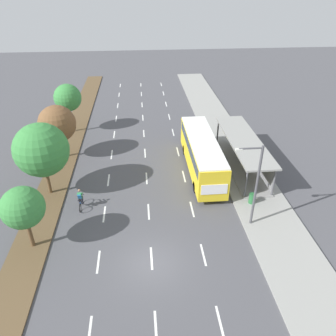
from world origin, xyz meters
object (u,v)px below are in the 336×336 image
(median_tree_fourth, at_px, (68,98))
(streetlight, at_px, (255,181))
(bus, at_px, (202,152))
(median_tree_nearest, at_px, (23,208))
(cyclist, at_px, (80,200))
(median_tree_second, at_px, (41,150))
(trash_bin, at_px, (252,198))
(median_tree_third, at_px, (57,124))
(bus_shelter, at_px, (245,150))

(median_tree_fourth, distance_m, streetlight, 24.22)
(bus, xyz_separation_m, streetlight, (2.17, -8.08, 1.82))
(median_tree_nearest, bearing_deg, bus, 33.97)
(cyclist, xyz_separation_m, median_tree_second, (-2.91, 2.24, 3.44))
(median_tree_second, xyz_separation_m, streetlight, (15.72, -5.49, -0.34))
(median_tree_nearest, bearing_deg, median_tree_fourth, 90.99)
(cyclist, relative_size, median_tree_nearest, 0.39)
(trash_bin, bearing_deg, median_tree_second, 169.75)
(cyclist, height_order, streetlight, streetlight)
(median_tree_fourth, bearing_deg, trash_bin, -43.17)
(median_tree_nearest, height_order, trash_bin, median_tree_nearest)
(bus, height_order, median_tree_fourth, median_tree_fourth)
(bus, relative_size, cyclist, 6.20)
(median_tree_third, relative_size, median_tree_fourth, 0.97)
(median_tree_fourth, bearing_deg, bus_shelter, -28.65)
(trash_bin, bearing_deg, cyclist, 176.74)
(median_tree_nearest, bearing_deg, streetlight, 3.40)
(bus_shelter, xyz_separation_m, median_tree_third, (-17.95, 3.41, 1.90))
(median_tree_nearest, bearing_deg, cyclist, 56.86)
(cyclist, xyz_separation_m, median_tree_fourth, (-3.05, 15.06, 3.43))
(trash_bin, bearing_deg, bus_shelter, 79.85)
(bus, relative_size, trash_bin, 13.28)
(bus, bearing_deg, streetlight, -74.97)
(median_tree_second, bearing_deg, bus_shelter, 9.55)
(median_tree_second, xyz_separation_m, trash_bin, (16.75, -3.03, -3.65))
(bus_shelter, distance_m, median_tree_third, 18.37)
(median_tree_third, distance_m, streetlight, 19.81)
(bus_shelter, distance_m, median_tree_fourth, 20.62)
(cyclist, distance_m, median_tree_fourth, 15.74)
(median_tree_second, height_order, median_tree_fourth, median_tree_second)
(bus_shelter, height_order, median_tree_third, median_tree_third)
(bus_shelter, distance_m, cyclist, 15.85)
(bus, height_order, median_tree_nearest, median_tree_nearest)
(bus, bearing_deg, cyclist, -155.57)
(median_tree_second, distance_m, median_tree_fourth, 12.82)
(cyclist, relative_size, median_tree_third, 0.33)
(bus_shelter, relative_size, cyclist, 6.24)
(bus_shelter, xyz_separation_m, cyclist, (-14.92, -5.24, -1.08))
(bus, distance_m, median_tree_fourth, 17.23)
(bus_shelter, distance_m, median_tree_second, 18.23)
(bus_shelter, xyz_separation_m, bus, (-4.28, -0.41, 0.20))
(median_tree_fourth, height_order, trash_bin, median_tree_fourth)
(bus_shelter, height_order, median_tree_fourth, median_tree_fourth)
(median_tree_third, bearing_deg, bus_shelter, -10.76)
(median_tree_fourth, bearing_deg, streetlight, -49.09)
(median_tree_third, xyz_separation_m, trash_bin, (16.87, -9.44, -3.19))
(bus, distance_m, streetlight, 8.56)
(median_tree_nearest, relative_size, median_tree_third, 0.85)
(cyclist, bearing_deg, streetlight, -14.22)
(median_tree_second, height_order, trash_bin, median_tree_second)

